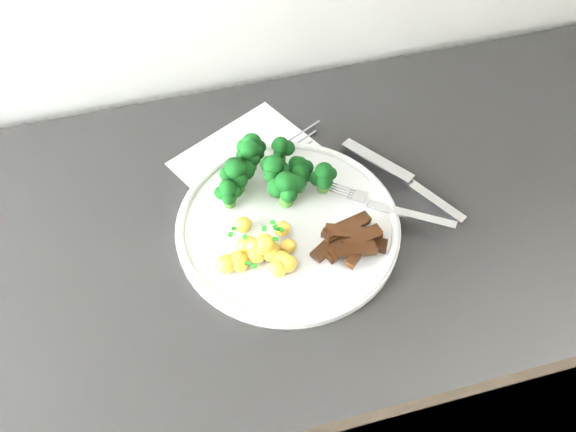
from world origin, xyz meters
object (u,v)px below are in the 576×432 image
counter (326,349)px  knife (418,189)px  recipe_paper (277,183)px  broccoli (271,170)px  plate (288,225)px  beef_strips (350,240)px  potatoes (261,251)px  fork (393,208)px

counter → knife: (0.12, 0.01, 0.45)m
recipe_paper → knife: size_ratio=1.79×
broccoli → plate: bearing=-86.2°
recipe_paper → beef_strips: size_ratio=3.21×
recipe_paper → knife: bearing=-20.3°
plate → potatoes: bearing=-138.5°
fork → recipe_paper: bearing=144.2°
beef_strips → fork: 0.08m
plate → fork: size_ratio=1.98×
plate → knife: (0.20, 0.01, 0.00)m
counter → fork: fork is taller
plate → potatoes: potatoes is taller
recipe_paper → fork: bearing=-35.8°
knife → broccoli: bearing=163.9°
counter → beef_strips: size_ratio=21.88×
counter → recipe_paper: 0.45m
plate → knife: 0.20m
broccoli → knife: (0.20, -0.06, -0.04)m
recipe_paper → plate: size_ratio=1.10×
recipe_paper → plate: (-0.01, -0.08, 0.01)m
recipe_paper → plate: 0.08m
beef_strips → knife: bearing=28.2°
counter → beef_strips: (-0.01, -0.06, 0.46)m
knife → potatoes: bearing=-167.1°
counter → broccoli: (-0.08, 0.06, 0.48)m
plate → fork: 0.15m
broccoli → beef_strips: (0.08, -0.13, -0.03)m
plate → knife: bearing=3.9°
recipe_paper → beef_strips: beef_strips is taller
fork → broccoli: bearing=149.6°
broccoli → potatoes: broccoli is taller
counter → fork: 0.46m
counter → broccoli: broccoli is taller
counter → broccoli: 0.49m
recipe_paper → fork: fork is taller
counter → recipe_paper: size_ratio=6.82×
fork → counter: bearing=160.7°
recipe_paper → broccoli: bearing=-128.8°
fork → knife: (0.05, 0.03, -0.01)m
recipe_paper → beef_strips: bearing=-64.6°
plate → knife: knife is taller
potatoes → knife: potatoes is taller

